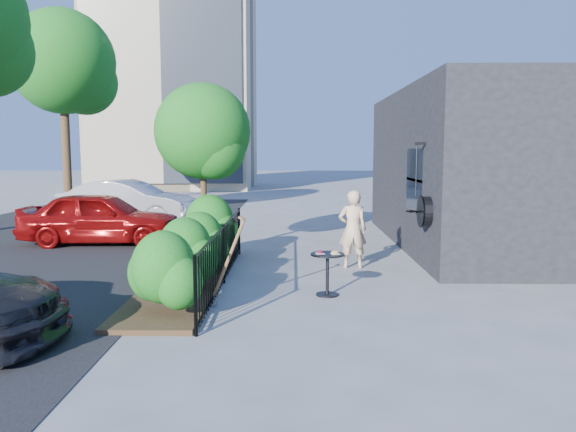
{
  "coord_description": "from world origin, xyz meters",
  "views": [
    {
      "loc": [
        -0.21,
        -10.2,
        2.45
      ],
      "look_at": [
        -0.31,
        0.54,
        1.2
      ],
      "focal_mm": 35.0,
      "sensor_mm": 36.0,
      "label": 1
    }
  ],
  "objects_px": {
    "car_silver": "(129,202)",
    "woman": "(353,229)",
    "patio_tree": "(205,137)",
    "cafe_table": "(327,267)",
    "street_tree_far": "(64,68)",
    "shovel": "(227,266)",
    "car_red": "(101,218)"
  },
  "relations": [
    {
      "from": "cafe_table",
      "to": "car_silver",
      "type": "relative_size",
      "value": 0.17
    },
    {
      "from": "woman",
      "to": "street_tree_far",
      "type": "bearing_deg",
      "value": -49.26
    },
    {
      "from": "patio_tree",
      "to": "street_tree_far",
      "type": "xyz_separation_m",
      "value": [
        -7.7,
        11.2,
        3.15
      ]
    },
    {
      "from": "patio_tree",
      "to": "car_silver",
      "type": "relative_size",
      "value": 0.88
    },
    {
      "from": "car_red",
      "to": "car_silver",
      "type": "distance_m",
      "value": 4.16
    },
    {
      "from": "street_tree_far",
      "to": "shovel",
      "type": "relative_size",
      "value": 5.64
    },
    {
      "from": "car_silver",
      "to": "woman",
      "type": "bearing_deg",
      "value": -128.0
    },
    {
      "from": "shovel",
      "to": "woman",
      "type": "bearing_deg",
      "value": 52.41
    },
    {
      "from": "cafe_table",
      "to": "car_silver",
      "type": "height_order",
      "value": "car_silver"
    },
    {
      "from": "patio_tree",
      "to": "car_red",
      "type": "relative_size",
      "value": 0.96
    },
    {
      "from": "woman",
      "to": "shovel",
      "type": "bearing_deg",
      "value": 51.95
    },
    {
      "from": "patio_tree",
      "to": "woman",
      "type": "height_order",
      "value": "patio_tree"
    },
    {
      "from": "patio_tree",
      "to": "street_tree_far",
      "type": "height_order",
      "value": "street_tree_far"
    },
    {
      "from": "woman",
      "to": "car_red",
      "type": "distance_m",
      "value": 6.96
    },
    {
      "from": "street_tree_far",
      "to": "car_red",
      "type": "height_order",
      "value": "street_tree_far"
    },
    {
      "from": "shovel",
      "to": "car_red",
      "type": "relative_size",
      "value": 0.36
    },
    {
      "from": "street_tree_far",
      "to": "woman",
      "type": "relative_size",
      "value": 5.06
    },
    {
      "from": "street_tree_far",
      "to": "car_silver",
      "type": "bearing_deg",
      "value": -52.49
    },
    {
      "from": "woman",
      "to": "shovel",
      "type": "relative_size",
      "value": 1.12
    },
    {
      "from": "patio_tree",
      "to": "shovel",
      "type": "relative_size",
      "value": 2.68
    },
    {
      "from": "woman",
      "to": "car_silver",
      "type": "xyz_separation_m",
      "value": [
        -6.79,
        7.08,
        -0.08
      ]
    },
    {
      "from": "cafe_table",
      "to": "street_tree_far",
      "type": "bearing_deg",
      "value": 124.82
    },
    {
      "from": "car_red",
      "to": "shovel",
      "type": "bearing_deg",
      "value": -147.11
    },
    {
      "from": "car_silver",
      "to": "patio_tree",
      "type": "bearing_deg",
      "value": -140.31
    },
    {
      "from": "shovel",
      "to": "car_red",
      "type": "distance_m",
      "value": 7.16
    },
    {
      "from": "car_silver",
      "to": "cafe_table",
      "type": "bearing_deg",
      "value": -138.6
    },
    {
      "from": "shovel",
      "to": "cafe_table",
      "type": "bearing_deg",
      "value": 22.81
    },
    {
      "from": "woman",
      "to": "car_silver",
      "type": "relative_size",
      "value": 0.37
    },
    {
      "from": "shovel",
      "to": "car_silver",
      "type": "height_order",
      "value": "car_silver"
    },
    {
      "from": "shovel",
      "to": "street_tree_far",
      "type": "bearing_deg",
      "value": 119.25
    },
    {
      "from": "cafe_table",
      "to": "car_red",
      "type": "height_order",
      "value": "car_red"
    },
    {
      "from": "street_tree_far",
      "to": "shovel",
      "type": "xyz_separation_m",
      "value": [
        8.68,
        -15.5,
        -5.27
      ]
    }
  ]
}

